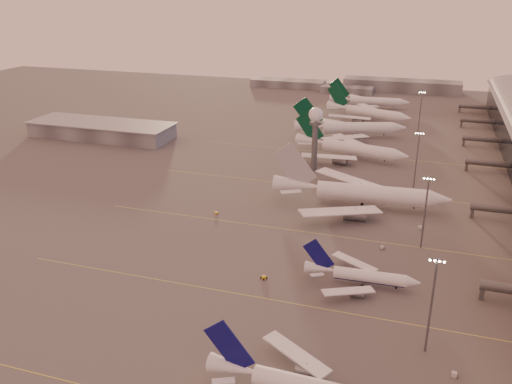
% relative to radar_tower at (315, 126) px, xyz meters
% --- Properties ---
extents(ground, '(700.00, 700.00, 0.00)m').
position_rel_radar_tower_xyz_m(ground, '(-5.00, -120.00, -20.95)').
color(ground, '#595757').
rests_on(ground, ground).
extents(taxiway_markings, '(180.00, 185.25, 0.02)m').
position_rel_radar_tower_xyz_m(taxiway_markings, '(25.00, -64.00, -20.94)').
color(taxiway_markings, '#DBD54D').
rests_on(taxiway_markings, ground).
extents(hangar, '(82.00, 27.00, 8.50)m').
position_rel_radar_tower_xyz_m(hangar, '(-125.00, 20.00, -16.63)').
color(hangar, '#5B5E62').
rests_on(hangar, ground).
extents(radar_tower, '(6.40, 6.40, 31.10)m').
position_rel_radar_tower_xyz_m(radar_tower, '(0.00, 0.00, 0.00)').
color(radar_tower, '#55575D').
rests_on(radar_tower, ground).
extents(mast_a, '(3.60, 0.56, 25.00)m').
position_rel_radar_tower_xyz_m(mast_a, '(53.00, -120.00, -7.21)').
color(mast_a, '#55575D').
rests_on(mast_a, ground).
extents(mast_b, '(3.60, 0.56, 25.00)m').
position_rel_radar_tower_xyz_m(mast_b, '(50.00, -65.00, -7.21)').
color(mast_b, '#55575D').
rests_on(mast_b, ground).
extents(mast_c, '(3.60, 0.56, 25.00)m').
position_rel_radar_tower_xyz_m(mast_c, '(45.00, -10.00, -7.21)').
color(mast_c, '#55575D').
rests_on(mast_c, ground).
extents(mast_d, '(3.60, 0.56, 25.00)m').
position_rel_radar_tower_xyz_m(mast_d, '(43.00, 80.00, -7.21)').
color(mast_d, '#55575D').
rests_on(mast_d, ground).
extents(distant_horizon, '(165.00, 37.50, 9.00)m').
position_rel_radar_tower_xyz_m(distant_horizon, '(-2.38, 205.14, -17.06)').
color(distant_horizon, '#5B5E62').
rests_on(distant_horizon, ground).
extents(narrowbody_mid, '(33.57, 26.77, 13.11)m').
position_rel_radar_tower_xyz_m(narrowbody_mid, '(34.34, -94.87, -18.29)').
color(narrowbody_mid, white).
rests_on(narrowbody_mid, ground).
extents(widebody_white, '(68.68, 54.88, 24.14)m').
position_rel_radar_tower_xyz_m(widebody_white, '(26.07, -36.45, -16.76)').
color(widebody_white, white).
rests_on(widebody_white, ground).
extents(greentail_a, '(58.05, 46.41, 21.35)m').
position_rel_radar_tower_xyz_m(greentail_a, '(13.10, 23.97, -17.18)').
color(greentail_a, white).
rests_on(greentail_a, ground).
extents(greentail_b, '(61.32, 48.77, 22.99)m').
position_rel_radar_tower_xyz_m(greentail_b, '(7.32, 62.02, -16.89)').
color(greentail_b, white).
rests_on(greentail_b, ground).
extents(greentail_c, '(55.48, 44.03, 21.03)m').
position_rel_radar_tower_xyz_m(greentail_c, '(11.47, 105.56, -17.23)').
color(greentail_c, white).
rests_on(greentail_c, ground).
extents(greentail_d, '(54.95, 44.23, 19.96)m').
position_rel_radar_tower_xyz_m(greentail_d, '(8.07, 141.13, -17.42)').
color(greentail_d, white).
rests_on(greentail_d, ground).
extents(gsv_catering_a, '(5.49, 2.65, 4.49)m').
position_rel_radar_tower_xyz_m(gsv_catering_a, '(59.63, -127.39, -18.70)').
color(gsv_catering_a, silver).
rests_on(gsv_catering_a, ground).
extents(gsv_tug_mid, '(3.96, 3.47, 0.97)m').
position_rel_radar_tower_xyz_m(gsv_tug_mid, '(6.87, -100.12, -20.45)').
color(gsv_tug_mid, yellow).
rests_on(gsv_tug_mid, ground).
extents(gsv_truck_b, '(5.76, 2.80, 2.23)m').
position_rel_radar_tower_xyz_m(gsv_truck_b, '(38.49, -70.18, -19.81)').
color(gsv_truck_b, silver).
rests_on(gsv_truck_b, ground).
extents(gsv_truck_c, '(4.61, 4.93, 2.01)m').
position_rel_radar_tower_xyz_m(gsv_truck_c, '(-23.88, -60.10, -19.92)').
color(gsv_truck_c, yellow).
rests_on(gsv_truck_c, ground).
extents(gsv_catering_b, '(5.69, 3.10, 4.47)m').
position_rel_radar_tower_xyz_m(gsv_catering_b, '(49.44, -50.37, -18.72)').
color(gsv_catering_b, silver).
rests_on(gsv_catering_b, ground).
extents(gsv_tug_far, '(3.34, 4.17, 1.04)m').
position_rel_radar_tower_xyz_m(gsv_tug_far, '(13.44, -15.96, -20.42)').
color(gsv_tug_far, yellow).
rests_on(gsv_tug_far, ground).
extents(gsv_truck_d, '(2.48, 6.27, 2.51)m').
position_rel_radar_tower_xyz_m(gsv_truck_d, '(-14.03, 4.45, -19.67)').
color(gsv_truck_d, silver).
rests_on(gsv_truck_d, ground).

